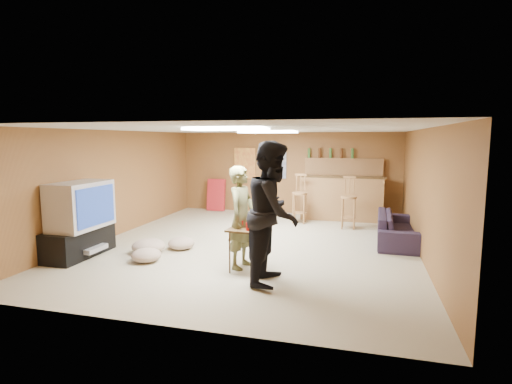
% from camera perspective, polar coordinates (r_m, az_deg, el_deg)
% --- Properties ---
extents(ground, '(7.00, 7.00, 0.00)m').
position_cam_1_polar(ground, '(7.75, -0.39, -7.54)').
color(ground, tan).
rests_on(ground, ground).
extents(ceiling, '(6.00, 7.00, 0.02)m').
position_cam_1_polar(ceiling, '(7.48, -0.40, 8.95)').
color(ceiling, silver).
rests_on(ceiling, ground).
extents(wall_back, '(6.00, 0.02, 2.20)m').
position_cam_1_polar(wall_back, '(10.93, 4.49, 2.72)').
color(wall_back, brown).
rests_on(wall_back, ground).
extents(wall_front, '(6.00, 0.02, 2.20)m').
position_cam_1_polar(wall_front, '(4.31, -12.91, -4.95)').
color(wall_front, brown).
rests_on(wall_front, ground).
extents(wall_left, '(0.02, 7.00, 2.20)m').
position_cam_1_polar(wall_left, '(8.82, -19.54, 1.14)').
color(wall_left, brown).
rests_on(wall_left, ground).
extents(wall_right, '(0.02, 7.00, 2.20)m').
position_cam_1_polar(wall_right, '(7.34, 22.81, -0.23)').
color(wall_right, brown).
rests_on(wall_right, ground).
extents(tv_stand, '(0.55, 1.30, 0.50)m').
position_cam_1_polar(tv_stand, '(7.61, -23.93, -6.54)').
color(tv_stand, black).
rests_on(tv_stand, ground).
extents(dvd_box, '(0.35, 0.50, 0.08)m').
position_cam_1_polar(dvd_box, '(7.50, -22.57, -7.46)').
color(dvd_box, '#B2B2B7').
rests_on(dvd_box, tv_stand).
extents(tv_body, '(0.60, 1.10, 0.80)m').
position_cam_1_polar(tv_body, '(7.44, -23.78, -1.73)').
color(tv_body, '#B2B2B7').
rests_on(tv_body, tv_stand).
extents(tv_screen, '(0.02, 0.95, 0.65)m').
position_cam_1_polar(tv_screen, '(7.26, -21.87, -1.86)').
color(tv_screen, navy).
rests_on(tv_screen, tv_body).
extents(bar_counter, '(2.00, 0.60, 1.10)m').
position_cam_1_polar(bar_counter, '(10.28, 12.14, -0.82)').
color(bar_counter, brown).
rests_on(bar_counter, ground).
extents(bar_lip, '(2.10, 0.12, 0.05)m').
position_cam_1_polar(bar_lip, '(9.97, 12.15, 2.11)').
color(bar_lip, '#382612').
rests_on(bar_lip, bar_counter).
extents(bar_shelf, '(2.00, 0.18, 0.05)m').
position_cam_1_polar(bar_shelf, '(10.64, 12.41, 4.59)').
color(bar_shelf, brown).
rests_on(bar_shelf, bar_backing).
extents(bar_backing, '(2.00, 0.14, 0.60)m').
position_cam_1_polar(bar_backing, '(10.68, 12.37, 2.99)').
color(bar_backing, brown).
rests_on(bar_backing, bar_counter).
extents(poster_left, '(0.60, 0.03, 0.85)m').
position_cam_1_polar(poster_left, '(11.16, -1.61, 4.13)').
color(poster_left, '#BF3F26').
rests_on(poster_left, wall_back).
extents(poster_right, '(0.55, 0.03, 0.80)m').
position_cam_1_polar(poster_right, '(10.94, 2.92, 4.05)').
color(poster_right, '#334C99').
rests_on(poster_right, wall_back).
extents(folding_chair_stack, '(0.50, 0.26, 0.91)m').
position_cam_1_polar(folding_chair_stack, '(11.35, -5.70, -0.41)').
color(folding_chair_stack, red).
rests_on(folding_chair_stack, ground).
extents(ceiling_panel_front, '(1.20, 0.60, 0.04)m').
position_cam_1_polar(ceiling_panel_front, '(6.05, -4.23, 8.97)').
color(ceiling_panel_front, white).
rests_on(ceiling_panel_front, ceiling).
extents(ceiling_panel_back, '(1.20, 0.60, 0.04)m').
position_cam_1_polar(ceiling_panel_back, '(8.65, 1.74, 8.56)').
color(ceiling_panel_back, white).
rests_on(ceiling_panel_back, ceiling).
extents(person_olive, '(0.48, 0.65, 1.61)m').
position_cam_1_polar(person_olive, '(6.26, -2.08, -3.62)').
color(person_olive, brown).
rests_on(person_olive, ground).
extents(person_black, '(0.76, 0.97, 2.00)m').
position_cam_1_polar(person_black, '(5.59, 2.47, -2.96)').
color(person_black, black).
rests_on(person_black, ground).
extents(sofa, '(0.84, 1.98, 0.57)m').
position_cam_1_polar(sofa, '(8.36, 19.63, -4.84)').
color(sofa, black).
rests_on(sofa, ground).
extents(tray_table, '(0.55, 0.45, 0.67)m').
position_cam_1_polar(tray_table, '(6.17, -1.56, -8.31)').
color(tray_table, '#382612').
rests_on(tray_table, ground).
extents(cup_red_near, '(0.09, 0.09, 0.11)m').
position_cam_1_polar(cup_red_near, '(6.17, -2.18, -4.58)').
color(cup_red_near, '#B50F0C').
rests_on(cup_red_near, tray_table).
extents(cup_red_far, '(0.11, 0.11, 0.12)m').
position_cam_1_polar(cup_red_far, '(5.98, -1.06, -4.94)').
color(cup_red_far, '#B50F0C').
rests_on(cup_red_far, tray_table).
extents(cup_blue, '(0.09, 0.09, 0.10)m').
position_cam_1_polar(cup_blue, '(6.10, -0.13, -4.76)').
color(cup_blue, navy).
rests_on(cup_blue, tray_table).
extents(bar_stool_left, '(0.53, 0.53, 1.33)m').
position_cam_1_polar(bar_stool_left, '(9.66, 6.24, -0.52)').
color(bar_stool_left, brown).
rests_on(bar_stool_left, ground).
extents(bar_stool_right, '(0.52, 0.52, 1.28)m').
position_cam_1_polar(bar_stool_right, '(9.25, 13.11, -1.20)').
color(bar_stool_right, brown).
rests_on(bar_stool_right, ground).
extents(cushion_near_tv, '(0.75, 0.75, 0.26)m').
position_cam_1_polar(cushion_near_tv, '(7.41, -15.13, -7.48)').
color(cushion_near_tv, gray).
rests_on(cushion_near_tv, ground).
extents(cushion_mid, '(0.54, 0.54, 0.22)m').
position_cam_1_polar(cushion_mid, '(7.56, -10.63, -7.21)').
color(cushion_mid, gray).
rests_on(cushion_mid, ground).
extents(cushion_far, '(0.60, 0.60, 0.22)m').
position_cam_1_polar(cushion_far, '(6.94, -15.39, -8.69)').
color(cushion_far, gray).
rests_on(cushion_far, ground).
extents(bottle_row, '(1.20, 0.08, 0.26)m').
position_cam_1_polar(bottle_row, '(10.63, 10.59, 5.48)').
color(bottle_row, '#3F7233').
rests_on(bottle_row, bar_shelf).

